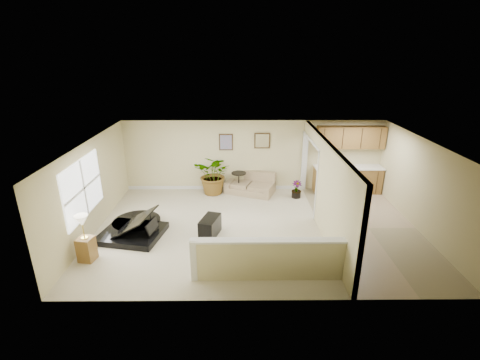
{
  "coord_description": "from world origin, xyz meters",
  "views": [
    {
      "loc": [
        -0.55,
        -8.7,
        4.74
      ],
      "look_at": [
        -0.48,
        0.4,
        1.32
      ],
      "focal_mm": 26.0,
      "sensor_mm": 36.0,
      "label": 1
    }
  ],
  "objects_px": {
    "piano": "(130,213)",
    "accent_table": "(239,180)",
    "loveseat": "(250,183)",
    "piano_bench": "(210,227)",
    "small_plant": "(296,190)",
    "palm_plant": "(214,175)",
    "lamp_stand": "(85,242)"
  },
  "relations": [
    {
      "from": "loveseat",
      "to": "accent_table",
      "type": "height_order",
      "value": "loveseat"
    },
    {
      "from": "loveseat",
      "to": "piano_bench",
      "type": "bearing_deg",
      "value": -89.81
    },
    {
      "from": "lamp_stand",
      "to": "palm_plant",
      "type": "bearing_deg",
      "value": 55.72
    },
    {
      "from": "piano_bench",
      "to": "small_plant",
      "type": "xyz_separation_m",
      "value": [
        2.75,
        2.57,
        -0.01
      ]
    },
    {
      "from": "accent_table",
      "to": "palm_plant",
      "type": "height_order",
      "value": "palm_plant"
    },
    {
      "from": "piano_bench",
      "to": "lamp_stand",
      "type": "height_order",
      "value": "lamp_stand"
    },
    {
      "from": "piano_bench",
      "to": "loveseat",
      "type": "xyz_separation_m",
      "value": [
        1.19,
        3.06,
        0.1
      ]
    },
    {
      "from": "piano_bench",
      "to": "small_plant",
      "type": "height_order",
      "value": "small_plant"
    },
    {
      "from": "piano_bench",
      "to": "palm_plant",
      "type": "height_order",
      "value": "palm_plant"
    },
    {
      "from": "loveseat",
      "to": "small_plant",
      "type": "xyz_separation_m",
      "value": [
        1.56,
        -0.5,
        -0.1
      ]
    },
    {
      "from": "piano",
      "to": "lamp_stand",
      "type": "height_order",
      "value": "piano"
    },
    {
      "from": "piano",
      "to": "palm_plant",
      "type": "relative_size",
      "value": 1.32
    },
    {
      "from": "piano",
      "to": "accent_table",
      "type": "distance_m",
      "value": 4.13
    },
    {
      "from": "palm_plant",
      "to": "piano_bench",
      "type": "bearing_deg",
      "value": -89.0
    },
    {
      "from": "piano",
      "to": "small_plant",
      "type": "height_order",
      "value": "piano"
    },
    {
      "from": "piano_bench",
      "to": "accent_table",
      "type": "height_order",
      "value": "accent_table"
    },
    {
      "from": "piano_bench",
      "to": "accent_table",
      "type": "relative_size",
      "value": 1.05
    },
    {
      "from": "piano_bench",
      "to": "loveseat",
      "type": "relative_size",
      "value": 0.4
    },
    {
      "from": "piano",
      "to": "loveseat",
      "type": "distance_m",
      "value": 4.46
    },
    {
      "from": "palm_plant",
      "to": "accent_table",
      "type": "bearing_deg",
      "value": 4.77
    },
    {
      "from": "piano",
      "to": "small_plant",
      "type": "distance_m",
      "value": 5.49
    },
    {
      "from": "small_plant",
      "to": "loveseat",
      "type": "bearing_deg",
      "value": 162.4
    },
    {
      "from": "lamp_stand",
      "to": "piano",
      "type": "bearing_deg",
      "value": 61.07
    },
    {
      "from": "piano",
      "to": "loveseat",
      "type": "xyz_separation_m",
      "value": [
        3.33,
        2.96,
        -0.27
      ]
    },
    {
      "from": "loveseat",
      "to": "palm_plant",
      "type": "distance_m",
      "value": 1.29
    },
    {
      "from": "piano_bench",
      "to": "lamp_stand",
      "type": "relative_size",
      "value": 0.66
    },
    {
      "from": "piano_bench",
      "to": "palm_plant",
      "type": "xyz_separation_m",
      "value": [
        -0.05,
        2.94,
        0.44
      ]
    },
    {
      "from": "accent_table",
      "to": "lamp_stand",
      "type": "xyz_separation_m",
      "value": [
        -3.64,
        -4.18,
        0.03
      ]
    },
    {
      "from": "lamp_stand",
      "to": "small_plant",
      "type": "bearing_deg",
      "value": 33.7
    },
    {
      "from": "palm_plant",
      "to": "lamp_stand",
      "type": "distance_m",
      "value": 4.97
    },
    {
      "from": "loveseat",
      "to": "palm_plant",
      "type": "xyz_separation_m",
      "value": [
        -1.24,
        -0.12,
        0.35
      ]
    },
    {
      "from": "accent_table",
      "to": "small_plant",
      "type": "height_order",
      "value": "accent_table"
    }
  ]
}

